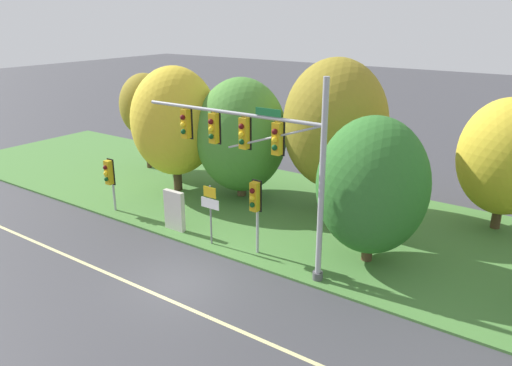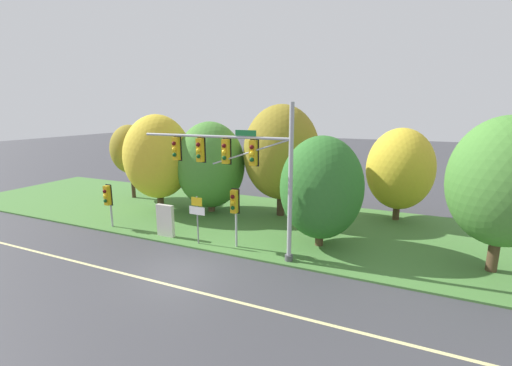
{
  "view_description": "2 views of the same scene",
  "coord_description": "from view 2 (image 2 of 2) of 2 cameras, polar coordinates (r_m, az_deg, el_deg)",
  "views": [
    {
      "loc": [
        12.06,
        -12.08,
        9.73
      ],
      "look_at": [
        0.38,
        4.54,
        2.77
      ],
      "focal_mm": 35.0,
      "sensor_mm": 36.0,
      "label": 1
    },
    {
      "loc": [
        9.21,
        -11.97,
        7.37
      ],
      "look_at": [
        1.92,
        4.45,
        3.52
      ],
      "focal_mm": 24.0,
      "sensor_mm": 36.0,
      "label": 2
    }
  ],
  "objects": [
    {
      "name": "info_kiosk",
      "position": [
        20.72,
        -14.87,
        -6.09
      ],
      "size": [
        1.1,
        0.24,
        1.9
      ],
      "color": "beige",
      "rests_on": "grass_verge"
    },
    {
      "name": "traffic_signal_mast",
      "position": [
        17.02,
        -3.17,
        3.55
      ],
      "size": [
        8.56,
        0.49,
        7.62
      ],
      "color": "#9EA0A5",
      "rests_on": "grass_verge"
    },
    {
      "name": "tree_tall_centre",
      "position": [
        18.44,
        10.83,
        -0.79
      ],
      "size": [
        4.4,
        4.4,
        5.98
      ],
      "color": "#4C3823",
      "rests_on": "grass_verge"
    },
    {
      "name": "tree_behind_signpost",
      "position": [
        24.65,
        -7.6,
        3.0
      ],
      "size": [
        4.9,
        4.9,
        6.48
      ],
      "color": "brown",
      "rests_on": "grass_verge"
    },
    {
      "name": "tree_mid_verge",
      "position": [
        23.39,
        4.24,
        5.07
      ],
      "size": [
        5.16,
        5.16,
        7.66
      ],
      "color": "#423021",
      "rests_on": "grass_verge"
    },
    {
      "name": "lane_stripe",
      "position": [
        15.97,
        -15.27,
        -15.82
      ],
      "size": [
        36.0,
        0.16,
        0.01
      ],
      "primitive_type": "cube",
      "color": "beige",
      "rests_on": "ground"
    },
    {
      "name": "tree_right_far",
      "position": [
        24.37,
        22.86,
        2.15
      ],
      "size": [
        4.29,
        4.29,
        6.15
      ],
      "color": "#4C3823",
      "rests_on": "grass_verge"
    },
    {
      "name": "grass_verge",
      "position": [
        23.39,
        -0.53,
        -6.13
      ],
      "size": [
        48.0,
        11.5,
        0.1
      ],
      "primitive_type": "cube",
      "color": "#477A38",
      "rests_on": "ground"
    },
    {
      "name": "ground_plane",
      "position": [
        16.8,
        -12.62,
        -14.22
      ],
      "size": [
        160.0,
        160.0,
        0.0
      ],
      "primitive_type": "plane",
      "color": "#3D3D42"
    },
    {
      "name": "pedestrian_signal_near_kerb",
      "position": [
        23.15,
        -23.47,
        -2.22
      ],
      "size": [
        0.46,
        0.55,
        2.75
      ],
      "color": "#9EA0A5",
      "rests_on": "grass_verge"
    },
    {
      "name": "route_sign_post",
      "position": [
        18.97,
        -9.78,
        -4.91
      ],
      "size": [
        0.97,
        0.08,
        2.69
      ],
      "color": "slate",
      "rests_on": "grass_verge"
    },
    {
      "name": "pedestrian_signal_further_along",
      "position": [
        18.0,
        -3.6,
        -3.72
      ],
      "size": [
        0.46,
        0.55,
        3.24
      ],
      "color": "#9EA0A5",
      "rests_on": "grass_verge"
    },
    {
      "name": "tree_furthest_back",
      "position": [
        18.44,
        36.04,
        0.1
      ],
      "size": [
        4.62,
        4.62,
        7.08
      ],
      "color": "#4C3823",
      "rests_on": "grass_verge"
    },
    {
      "name": "tree_nearest_road",
      "position": [
        30.1,
        -20.2,
        5.27
      ],
      "size": [
        3.21,
        3.21,
        6.1
      ],
      "color": "#423021",
      "rests_on": "grass_verge"
    },
    {
      "name": "tree_left_of_mast",
      "position": [
        25.52,
        -16.03,
        4.21
      ],
      "size": [
        4.79,
        4.79,
        6.98
      ],
      "color": "#423021",
      "rests_on": "grass_verge"
    }
  ]
}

